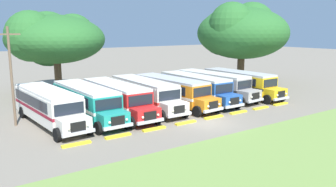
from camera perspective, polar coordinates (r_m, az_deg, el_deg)
The scene contains 21 objects.
ground_plane at distance 28.11m, azimuth 6.74°, elevation -5.03°, with size 220.00×220.00×0.00m, color slate.
foreground_grass_strip at distance 22.91m, azimuth 20.69°, elevation -9.40°, with size 80.00×10.14×0.01m, color olive.
parked_bus_slot_0 at distance 29.12m, azimuth -19.61°, elevation -1.84°, with size 3.31×10.93×2.82m.
parked_bus_slot_1 at distance 29.92m, azimuth -13.65°, elevation -1.18°, with size 2.92×10.87×2.82m.
parked_bus_slot_2 at distance 30.88m, azimuth -8.71°, elevation -0.62°, with size 2.75×10.85×2.82m.
parked_bus_slot_3 at distance 32.69m, azimuth -3.96°, elevation 0.12°, with size 2.80×10.85×2.82m.
parked_bus_slot_4 at distance 33.97m, azimuth 0.69°, elevation 0.55°, with size 3.41×10.95×2.82m.
parked_bus_slot_5 at distance 35.96m, azimuth 4.72°, elevation 1.09°, with size 2.70×10.84×2.82m.
parked_bus_slot_6 at distance 38.31m, azimuth 7.79°, elevation 1.63°, with size 3.36×10.94×2.82m.
parked_bus_slot_7 at distance 40.02m, azimuth 12.10°, elevation 1.88°, with size 2.79×10.85×2.82m.
curb_wheelstop_0 at distance 23.60m, azimuth -15.28°, elevation -8.29°, with size 2.00×0.36×0.15m, color yellow.
curb_wheelstop_1 at distance 24.72m, azimuth -8.48°, elevation -7.14°, with size 2.00×0.36×0.15m, color yellow.
curb_wheelstop_2 at distance 26.15m, azimuth -2.37°, elevation -6.02°, with size 2.00×0.36×0.15m, color yellow.
curb_wheelstop_3 at distance 27.86m, azimuth 3.02°, elevation -4.96°, with size 2.00×0.36×0.15m, color yellow.
curb_wheelstop_4 at distance 29.79m, azimuth 7.74°, elevation -4.00°, with size 2.00×0.36×0.15m, color yellow.
curb_wheelstop_5 at distance 31.90m, azimuth 11.86°, elevation -3.13°, with size 2.00×0.36×0.15m, color yellow.
curb_wheelstop_6 at distance 34.16m, azimuth 15.43°, elevation -2.37°, with size 2.00×0.36×0.15m, color yellow.
curb_wheelstop_7 at distance 36.54m, azimuth 18.55°, elevation -1.69°, with size 2.00×0.36×0.15m, color yellow.
broad_shade_tree at distance 42.18m, azimuth -18.88°, elevation 8.82°, with size 11.30×12.28×9.84m.
secondary_tree at distance 49.10m, azimuth 12.07°, elevation 10.31°, with size 12.92×13.62×11.58m.
utility_pole at distance 29.13m, azimuth -25.04°, elevation 3.00°, with size 1.80×0.20×7.88m.
Camera 1 is at (-17.99, -20.19, 7.67)m, focal length 35.93 mm.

